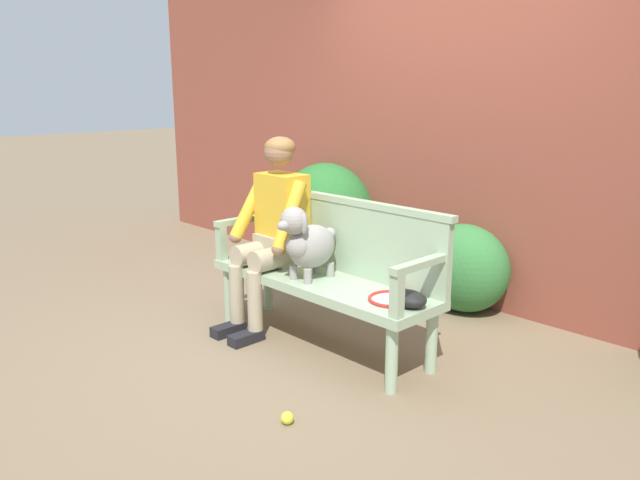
# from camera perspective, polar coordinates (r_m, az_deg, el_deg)

# --- Properties ---
(ground_plane) EXTENTS (40.00, 40.00, 0.00)m
(ground_plane) POSITION_cam_1_polar(r_m,az_deg,el_deg) (4.17, -0.00, -9.44)
(ground_plane) COLOR #7A664C
(brick_garden_fence) EXTENTS (8.00, 0.30, 2.71)m
(brick_garden_fence) POSITION_cam_1_polar(r_m,az_deg,el_deg) (5.03, 12.99, 10.17)
(brick_garden_fence) COLOR brown
(brick_garden_fence) RESTS_ON ground
(hedge_bush_mid_left) EXTENTS (0.98, 0.72, 0.64)m
(hedge_bush_mid_left) POSITION_cam_1_polar(r_m,az_deg,el_deg) (5.47, 2.12, -0.20)
(hedge_bush_mid_left) COLOR #1E5B23
(hedge_bush_mid_left) RESTS_ON ground
(hedge_bush_mid_right) EXTENTS (0.91, 0.84, 0.99)m
(hedge_bush_mid_right) POSITION_cam_1_polar(r_m,az_deg,el_deg) (5.60, 0.50, 1.99)
(hedge_bush_mid_right) COLOR #286B2D
(hedge_bush_mid_right) RESTS_ON ground
(hedge_bush_far_right) EXTENTS (0.71, 0.55, 0.66)m
(hedge_bush_far_right) POSITION_cam_1_polar(r_m,az_deg,el_deg) (4.78, 13.02, -2.51)
(hedge_bush_far_right) COLOR #337538
(hedge_bush_far_right) RESTS_ON ground
(garden_bench) EXTENTS (1.67, 0.48, 0.45)m
(garden_bench) POSITION_cam_1_polar(r_m,az_deg,el_deg) (4.03, -0.00, -4.30)
(garden_bench) COLOR #9EB793
(garden_bench) RESTS_ON ground
(bench_backrest) EXTENTS (1.71, 0.06, 0.50)m
(bench_backrest) POSITION_cam_1_polar(r_m,az_deg,el_deg) (4.09, 2.14, 0.55)
(bench_backrest) COLOR #9EB793
(bench_backrest) RESTS_ON garden_bench
(bench_armrest_left_end) EXTENTS (0.06, 0.48, 0.28)m
(bench_armrest_left_end) POSITION_cam_1_polar(r_m,az_deg,el_deg) (4.50, -7.84, 0.95)
(bench_armrest_left_end) COLOR #9EB793
(bench_armrest_left_end) RESTS_ON garden_bench
(bench_armrest_right_end) EXTENTS (0.06, 0.48, 0.28)m
(bench_armrest_right_end) POSITION_cam_1_polar(r_m,az_deg,el_deg) (3.38, 8.33, -3.39)
(bench_armrest_right_end) COLOR #9EB793
(bench_armrest_right_end) RESTS_ON garden_bench
(person_seated) EXTENTS (0.56, 0.64, 1.32)m
(person_seated) POSITION_cam_1_polar(r_m,az_deg,el_deg) (4.26, -4.28, 1.31)
(person_seated) COLOR black
(person_seated) RESTS_ON ground
(dog_on_bench) EXTENTS (0.24, 0.49, 0.48)m
(dog_on_bench) POSITION_cam_1_polar(r_m,az_deg,el_deg) (3.91, -1.16, -0.22)
(dog_on_bench) COLOR gray
(dog_on_bench) RESTS_ON garden_bench
(tennis_racket) EXTENTS (0.38, 0.58, 0.03)m
(tennis_racket) POSITION_cam_1_polar(r_m,az_deg,el_deg) (3.64, 6.86, -5.22)
(tennis_racket) COLOR red
(tennis_racket) RESTS_ON garden_bench
(baseball_glove) EXTENTS (0.23, 0.19, 0.09)m
(baseball_glove) POSITION_cam_1_polar(r_m,az_deg,el_deg) (3.52, 8.12, -5.32)
(baseball_glove) COLOR black
(baseball_glove) RESTS_ON garden_bench
(tennis_ball) EXTENTS (0.07, 0.07, 0.07)m
(tennis_ball) POSITION_cam_1_polar(r_m,az_deg,el_deg) (3.25, -3.00, -15.92)
(tennis_ball) COLOR #CCDB33
(tennis_ball) RESTS_ON ground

